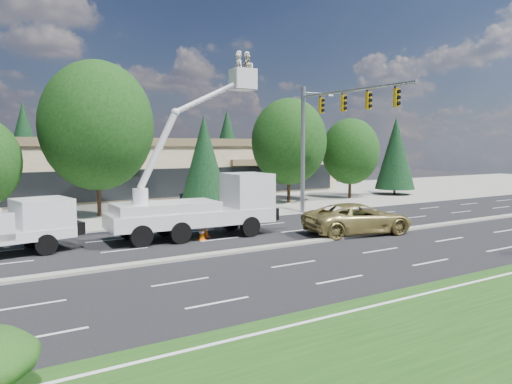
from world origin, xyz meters
TOP-DOWN VIEW (x-y plane):
  - ground at (0.00, 0.00)m, footprint 140.00×140.00m
  - concrete_apron at (0.00, 20.00)m, footprint 140.00×22.00m
  - road_median at (0.00, 0.00)m, footprint 120.00×0.55m
  - strip_mall at (0.00, 29.97)m, footprint 50.40×15.40m
  - tree_front_d at (-3.00, 15.00)m, footprint 7.60×7.60m
  - tree_front_e at (5.00, 15.00)m, footprint 3.64×3.64m
  - tree_front_f at (13.00, 15.00)m, footprint 6.38×6.38m
  - tree_front_g at (20.00, 15.00)m, footprint 5.31×5.31m
  - tree_front_h at (26.00, 15.00)m, footprint 3.88×3.88m
  - tree_back_b at (-4.00, 42.00)m, footprint 4.93×4.93m
  - tree_back_c at (10.00, 42.00)m, footprint 5.06×5.06m
  - tree_back_d at (22.00, 42.00)m, footprint 4.97×4.97m
  - signal_mast at (10.03, 7.04)m, footprint 2.76×10.16m
  - utility_pickup at (-9.71, 4.89)m, footprint 6.60×3.24m
  - bucket_truck at (-0.07, 4.34)m, footprint 9.23×3.27m
  - traffic_cone_b at (-0.87, 3.54)m, footprint 0.40×0.40m
  - traffic_cone_c at (-0.32, 4.21)m, footprint 0.40×0.40m
  - traffic_cone_d at (8.06, 4.25)m, footprint 0.40×0.40m
  - minivan at (7.23, 0.60)m, footprint 6.52×3.96m
  - parked_car_east at (5.34, 16.00)m, footprint 2.51×4.35m

SIDE VIEW (x-z plane):
  - ground at x=0.00m, z-range 0.00..0.00m
  - concrete_apron at x=0.00m, z-range 0.00..0.01m
  - road_median at x=0.00m, z-range 0.00..0.12m
  - traffic_cone_b at x=-0.87m, z-range -0.01..0.69m
  - traffic_cone_c at x=-0.32m, z-range -0.01..0.69m
  - traffic_cone_d at x=8.06m, z-range -0.01..0.69m
  - parked_car_east at x=5.34m, z-range 0.00..1.36m
  - minivan at x=7.23m, z-range 0.00..1.69m
  - utility_pickup at x=-9.71m, z-range -0.21..2.21m
  - bucket_truck at x=-0.07m, z-range -2.79..7.12m
  - strip_mall at x=0.00m, z-range 0.08..5.58m
  - tree_front_e at x=5.00m, z-range 0.26..7.43m
  - tree_front_h at x=26.00m, z-range 0.28..7.93m
  - tree_front_g at x=20.00m, z-range 0.63..7.99m
  - tree_front_f at x=13.00m, z-range 0.75..9.60m
  - tree_back_b at x=-4.00m, z-range 0.35..10.08m
  - tree_back_d at x=22.00m, z-range 0.36..10.16m
  - tree_back_c at x=10.00m, z-range 0.36..10.35m
  - signal_mast at x=10.03m, z-range 1.56..10.56m
  - tree_front_d at x=-3.00m, z-range 0.90..11.44m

